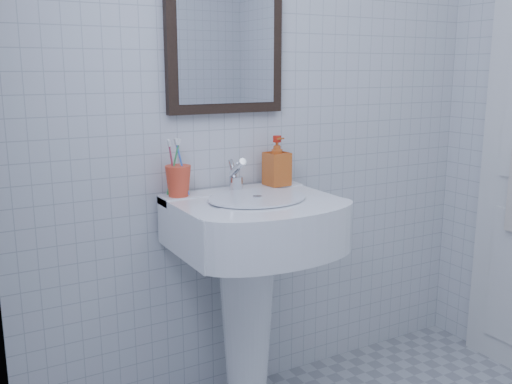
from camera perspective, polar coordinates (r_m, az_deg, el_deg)
wall_back at (r=2.44m, az=1.20°, el=8.35°), size 2.20×0.02×2.50m
wall_left at (r=0.92m, az=-20.20°, el=1.04°), size 0.02×2.40×2.50m
washbasin at (r=2.28m, az=-0.64°, el=-7.80°), size 0.61×0.45×0.94m
faucet at (r=2.28m, az=-2.01°, el=1.49°), size 0.06×0.12×0.14m
toothbrush_cup at (r=2.20m, az=-7.78°, el=1.10°), size 0.12×0.12×0.12m
soap_dispenser at (r=2.38m, az=2.10°, el=3.12°), size 0.10×0.10×0.21m
wall_mirror at (r=2.32m, az=-3.07°, el=15.55°), size 0.50×0.04×0.62m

